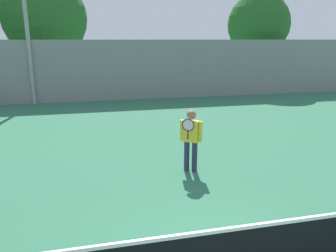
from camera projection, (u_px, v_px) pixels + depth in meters
tennis_player at (191, 137)px, 8.31m from camera, size 0.54×0.52×1.61m
back_fence at (123, 70)px, 18.05m from camera, size 35.19×0.06×3.30m
tree_green_tall at (259, 25)px, 22.12m from camera, size 4.16×4.16×6.37m
tree_dark_dense at (45, 17)px, 20.76m from camera, size 5.26×5.26×7.29m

